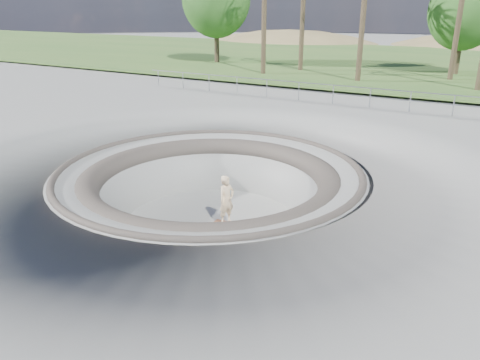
% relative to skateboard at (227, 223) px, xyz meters
% --- Properties ---
extents(ground, '(180.00, 180.00, 0.00)m').
position_rel_skateboard_xyz_m(ground, '(-0.65, -0.02, 1.83)').
color(ground, gray).
rests_on(ground, ground).
extents(skate_bowl, '(14.00, 14.00, 4.10)m').
position_rel_skateboard_xyz_m(skate_bowl, '(-0.65, -0.02, -0.00)').
color(skate_bowl, gray).
rests_on(skate_bowl, ground).
extents(grass_strip, '(180.00, 36.00, 0.12)m').
position_rel_skateboard_xyz_m(grass_strip, '(-0.65, 33.98, 2.05)').
color(grass_strip, '#396127').
rests_on(grass_strip, ground).
extents(distant_hills, '(103.20, 45.00, 28.60)m').
position_rel_skateboard_xyz_m(distant_hills, '(3.13, 57.16, -5.19)').
color(distant_hills, brown).
rests_on(distant_hills, ground).
extents(safety_railing, '(25.00, 0.06, 1.03)m').
position_rel_skateboard_xyz_m(safety_railing, '(-0.65, 11.98, 2.52)').
color(safety_railing, gray).
rests_on(safety_railing, ground).
extents(skateboard, '(0.90, 0.30, 0.09)m').
position_rel_skateboard_xyz_m(skateboard, '(0.00, 0.00, 0.00)').
color(skateboard, '#94583B').
rests_on(skateboard, ground).
extents(skater, '(0.56, 0.71, 1.70)m').
position_rel_skateboard_xyz_m(skater, '(0.00, 0.00, 0.87)').
color(skater, beige).
rests_on(skater, skateboard).
extents(bushy_tree_mid, '(5.11, 4.65, 7.37)m').
position_rel_skateboard_xyz_m(bushy_tree_mid, '(3.63, 27.20, 6.57)').
color(bushy_tree_mid, brown).
rests_on(bushy_tree_mid, ground).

